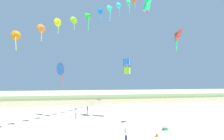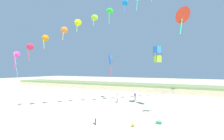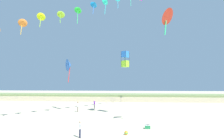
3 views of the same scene
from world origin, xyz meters
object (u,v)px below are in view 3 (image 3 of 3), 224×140
(large_kite_mid_trail, at_px, (125,59))
(beach_ball, at_px, (126,133))
(person_mid_center, at_px, (80,128))
(beach_cooler, at_px, (147,127))
(person_near_right, at_px, (94,104))
(person_near_left, at_px, (78,106))
(large_kite_outer_drift, at_px, (165,16))
(large_kite_low_lead, at_px, (69,65))

(large_kite_mid_trail, distance_m, beach_ball, 14.02)
(person_mid_center, distance_m, large_kite_mid_trail, 15.22)
(large_kite_mid_trail, distance_m, beach_cooler, 12.38)
(person_near_right, height_order, large_kite_mid_trail, large_kite_mid_trail)
(person_near_left, distance_m, large_kite_mid_trail, 11.71)
(person_mid_center, relative_size, beach_ball, 4.20)
(large_kite_mid_trail, distance_m, large_kite_outer_drift, 9.92)
(large_kite_outer_drift, bearing_deg, person_near_left, 143.48)
(beach_cooler, relative_size, beach_ball, 1.59)
(person_near_left, relative_size, person_mid_center, 1.15)
(large_kite_low_lead, distance_m, large_kite_outer_drift, 20.27)
(person_near_left, distance_m, large_kite_low_lead, 8.16)
(large_kite_low_lead, relative_size, large_kite_mid_trail, 1.78)
(person_near_left, xyz_separation_m, large_kite_mid_trail, (8.41, -2.19, 7.85))
(person_near_left, xyz_separation_m, large_kite_low_lead, (-2.45, 2.16, 7.48))
(person_near_left, xyz_separation_m, person_mid_center, (4.59, -14.57, -0.13))
(large_kite_low_lead, distance_m, beach_ball, 20.71)
(person_near_right, distance_m, beach_cooler, 16.68)
(large_kite_outer_drift, bearing_deg, person_near_right, 129.49)
(large_kite_mid_trail, height_order, beach_cooler, large_kite_mid_trail)
(person_mid_center, bearing_deg, beach_ball, 18.58)
(person_near_right, distance_m, large_kite_mid_trail, 11.50)
(person_mid_center, bearing_deg, large_kite_mid_trail, 72.87)
(person_near_right, xyz_separation_m, person_mid_center, (2.32, -18.12, -0.13))
(person_near_right, height_order, person_mid_center, person_near_right)
(beach_cooler, bearing_deg, beach_ball, -131.90)
(large_kite_low_lead, bearing_deg, beach_ball, -54.02)
(person_near_left, bearing_deg, large_kite_mid_trail, -14.60)
(person_near_right, height_order, beach_cooler, person_near_right)
(beach_cooler, bearing_deg, large_kite_low_lead, 136.27)
(large_kite_low_lead, bearing_deg, person_near_left, -41.37)
(person_mid_center, bearing_deg, person_near_right, 97.31)
(person_mid_center, bearing_deg, large_kite_low_lead, 112.81)
(person_mid_center, xyz_separation_m, beach_ball, (4.11, 1.38, -0.70))
(beach_cooler, bearing_deg, large_kite_mid_trail, 106.75)
(beach_cooler, bearing_deg, large_kite_outer_drift, 19.12)
(large_kite_low_lead, distance_m, beach_cooler, 20.32)
(person_near_left, bearing_deg, person_mid_center, -72.52)
(person_near_left, distance_m, beach_ball, 15.82)
(person_near_right, distance_m, large_kite_low_lead, 8.95)
(beach_ball, bearing_deg, person_near_right, 111.02)
(large_kite_low_lead, bearing_deg, beach_cooler, -43.73)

